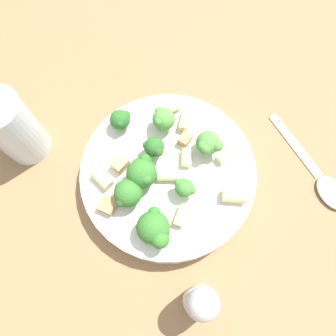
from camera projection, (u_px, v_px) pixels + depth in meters
ground_plane at (168, 179)px, 0.46m from camera, size 2.00×2.00×0.00m
pasta_bowl at (168, 174)px, 0.44m from camera, size 0.23×0.23×0.03m
broccoli_floret_0 at (208, 144)px, 0.42m from camera, size 0.03×0.03×0.04m
broccoli_floret_1 at (142, 172)px, 0.40m from camera, size 0.04×0.04×0.04m
broccoli_floret_2 at (127, 193)px, 0.40m from camera, size 0.04×0.03×0.04m
broccoli_floret_3 at (154, 229)px, 0.38m from camera, size 0.05×0.04×0.04m
broccoli_floret_4 at (121, 120)px, 0.44m from camera, size 0.03×0.03×0.03m
broccoli_floret_5 at (154, 148)px, 0.42m from camera, size 0.03×0.03×0.03m
broccoli_floret_6 at (184, 188)px, 0.40m from camera, size 0.02×0.03×0.03m
broccoli_floret_7 at (163, 119)px, 0.43m from camera, size 0.03×0.03×0.04m
rigatoni_0 at (185, 121)px, 0.45m from camera, size 0.03×0.02×0.01m
rigatoni_1 at (102, 179)px, 0.42m from camera, size 0.03×0.03×0.02m
rigatoni_2 at (186, 158)px, 0.43m from camera, size 0.02×0.01×0.01m
rigatoni_3 at (224, 156)px, 0.43m from camera, size 0.02×0.02×0.01m
rigatoni_4 at (164, 175)px, 0.42m from camera, size 0.02×0.03×0.02m
rigatoni_5 at (170, 108)px, 0.45m from camera, size 0.02×0.03×0.01m
rigatoni_6 at (234, 196)px, 0.41m from camera, size 0.02×0.03×0.02m
rigatoni_7 at (181, 216)px, 0.40m from camera, size 0.03×0.02×0.01m
chicken_chunk_0 at (185, 139)px, 0.44m from camera, size 0.02×0.02×0.01m
chicken_chunk_1 at (120, 164)px, 0.42m from camera, size 0.03×0.02×0.02m
chicken_chunk_2 at (108, 205)px, 0.41m from camera, size 0.03×0.03×0.01m
drinking_glass at (16, 131)px, 0.44m from camera, size 0.06×0.06×0.11m
pepper_shaker at (201, 303)px, 0.36m from camera, size 0.04×0.04×0.10m
spoon at (322, 179)px, 0.46m from camera, size 0.15×0.12×0.01m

